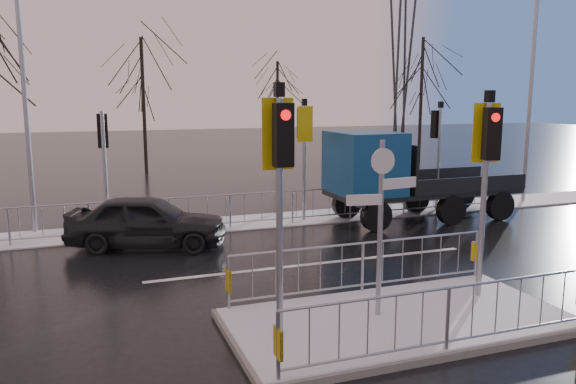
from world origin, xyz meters
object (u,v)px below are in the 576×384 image
object	(u,v)px
traffic_island	(398,303)
street_lamp_left	(26,76)
street_lamp_right	(533,84)
car_far_lane	(147,221)
flatbed_truck	(389,174)

from	to	relation	value
traffic_island	street_lamp_left	world-z (taller)	street_lamp_left
street_lamp_right	traffic_island	bearing A→B (deg)	-141.27
car_far_lane	flatbed_truck	bearing A→B (deg)	-66.87
car_far_lane	street_lamp_right	size ratio (longest dim) A/B	0.51
street_lamp_right	street_lamp_left	bearing A→B (deg)	176.63
traffic_island	street_lamp_right	bearing A→B (deg)	38.73
flatbed_truck	car_far_lane	bearing A→B (deg)	-176.30
car_far_lane	street_lamp_right	distance (m)	14.71
car_far_lane	street_lamp_right	xyz separation A→B (m)	(14.13, 1.80, 3.69)
car_far_lane	street_lamp_left	xyz separation A→B (m)	(-2.87, 2.80, 3.79)
street_lamp_right	flatbed_truck	bearing A→B (deg)	-168.82
traffic_island	street_lamp_left	xyz separation A→B (m)	(-6.42, 9.49, 4.10)
car_far_lane	flatbed_truck	distance (m)	7.54
street_lamp_right	street_lamp_left	world-z (taller)	street_lamp_left
traffic_island	street_lamp_left	size ratio (longest dim) A/B	0.73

